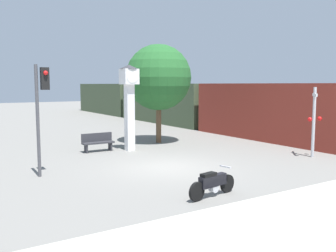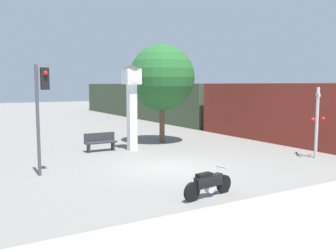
% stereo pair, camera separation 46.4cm
% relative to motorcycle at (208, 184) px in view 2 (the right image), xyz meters
% --- Properties ---
extents(ground_plane, '(120.00, 120.00, 0.00)m').
position_rel_motorcycle_xyz_m(ground_plane, '(0.97, 4.06, -0.41)').
color(ground_plane, slate).
extents(motorcycle, '(1.91, 0.51, 0.85)m').
position_rel_motorcycle_xyz_m(motorcycle, '(0.00, 0.00, 0.00)').
color(motorcycle, black).
rests_on(motorcycle, ground_plane).
extents(clock_tower, '(0.92, 0.92, 4.31)m').
position_rel_motorcycle_xyz_m(clock_tower, '(1.43, 8.40, 2.44)').
color(clock_tower, white).
rests_on(clock_tower, ground_plane).
extents(freight_train, '(2.80, 37.21, 3.40)m').
position_rel_motorcycle_xyz_m(freight_train, '(10.59, 19.57, 1.29)').
color(freight_train, maroon).
rests_on(freight_train, ground_plane).
extents(traffic_light, '(0.50, 0.35, 4.05)m').
position_rel_motorcycle_xyz_m(traffic_light, '(-3.62, 5.27, 2.38)').
color(traffic_light, '#47474C').
rests_on(traffic_light, ground_plane).
extents(railroad_crossing_signal, '(0.90, 0.82, 3.22)m').
position_rel_motorcycle_xyz_m(railroad_crossing_signal, '(7.80, 2.34, 1.36)').
color(railroad_crossing_signal, '#B7B7BC').
rests_on(railroad_crossing_signal, ground_plane).
extents(street_tree, '(3.73, 3.73, 5.60)m').
position_rel_motorcycle_xyz_m(street_tree, '(4.00, 9.86, 3.31)').
color(street_tree, brown).
rests_on(street_tree, ground_plane).
extents(bench, '(1.60, 0.44, 0.92)m').
position_rel_motorcycle_xyz_m(bench, '(-0.06, 8.99, 0.08)').
color(bench, '#2D2D33').
rests_on(bench, ground_plane).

